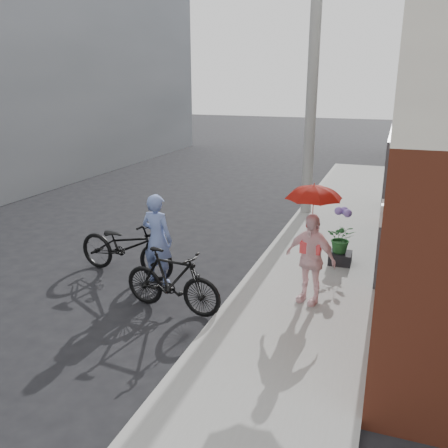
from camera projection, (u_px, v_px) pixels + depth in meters
The scene contains 11 objects.
ground at pixel (173, 303), 7.91m from camera, with size 80.00×80.00×0.00m, color black.
sidewalk at pixel (318, 273), 9.00m from camera, with size 2.20×24.00×0.12m, color gray.
curb at pixel (260, 265), 9.38m from camera, with size 0.12×24.00×0.12m, color #9E9E99.
utility_pole at pixel (312, 82), 11.91m from camera, with size 0.28×0.28×7.00m, color #9E9E99.
officer at pixel (157, 239), 8.50m from camera, with size 0.61×0.40×1.66m, color #6E84C4.
bike_left at pixel (126, 247), 8.94m from camera, with size 0.73×2.11×1.11m, color black.
bike_right at pixel (172, 281), 7.52m from camera, with size 0.49×1.72×1.04m, color black.
kimono_woman at pixel (310, 259), 7.50m from camera, with size 0.87×0.36×1.48m, color #FFD5D9.
parasol at pixel (314, 190), 7.17m from camera, with size 0.83×0.83×0.73m, color red.
planter at pixel (340, 258), 9.26m from camera, with size 0.43×0.43×0.23m, color black.
potted_plant at pixel (342, 238), 9.14m from camera, with size 0.53×0.46×0.59m, color #235726.
Camera 1 is at (3.26, -6.44, 3.59)m, focal length 38.00 mm.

